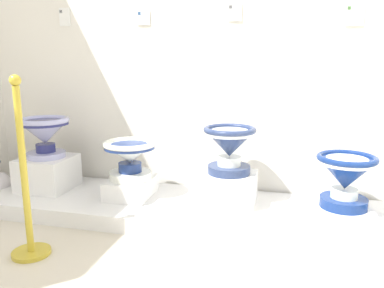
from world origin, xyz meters
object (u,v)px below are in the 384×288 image
plinth_block_squat_floral (343,210)px  antique_toilet_pale_glazed (130,155)px  plinth_block_central_ornate (229,188)px  info_placard_first (65,17)px  antique_toilet_central_ornate (230,144)px  info_placard_second (143,18)px  antique_toilet_broad_patterned (44,132)px  antique_toilet_squat_floral (346,175)px  plinth_block_pale_glazed (131,187)px  info_placard_third (235,12)px  info_placard_fourth (355,14)px  stanchion_post_near_left (26,198)px  plinth_block_broad_patterned (48,173)px

plinth_block_squat_floral → antique_toilet_pale_glazed: bearing=-178.9°
plinth_block_central_ornate → info_placard_first: size_ratio=2.68×
antique_toilet_central_ornate → info_placard_second: size_ratio=3.40×
antique_toilet_broad_patterned → antique_toilet_pale_glazed: 0.74m
antique_toilet_pale_glazed → plinth_block_central_ornate: size_ratio=1.01×
antique_toilet_squat_floral → info_placard_first: (-2.24, 0.35, 1.10)m
antique_toilet_central_ornate → antique_toilet_squat_floral: (0.79, -0.03, -0.16)m
info_placard_first → plinth_block_pale_glazed: bearing=-28.1°
antique_toilet_pale_glazed → info_placard_third: (0.71, 0.38, 1.04)m
antique_toilet_squat_floral → antique_toilet_broad_patterned: bearing=-179.4°
info_placard_first → info_placard_second: 0.70m
plinth_block_squat_floral → info_placard_fourth: (0.02, 0.35, 1.30)m
antique_toilet_squat_floral → info_placard_fourth: bearing=87.1°
antique_toilet_broad_patterned → stanchion_post_near_left: (0.42, -0.81, -0.23)m
plinth_block_broad_patterned → stanchion_post_near_left: (0.42, -0.81, 0.11)m
info_placard_third → info_placard_fourth: 0.83m
antique_toilet_broad_patterned → antique_toilet_squat_floral: size_ratio=1.02×
plinth_block_broad_patterned → plinth_block_pale_glazed: plinth_block_broad_patterned is taller
plinth_block_central_ornate → stanchion_post_near_left: (-1.04, -0.86, 0.13)m
info_placard_second → info_placard_third: info_placard_third is taller
info_placard_fourth → info_placard_first: bearing=-180.0°
antique_toilet_broad_patterned → plinth_block_pale_glazed: 0.83m
antique_toilet_central_ornate → plinth_block_squat_floral: 0.89m
stanchion_post_near_left → info_placard_second: bearing=76.2°
antique_toilet_pale_glazed → stanchion_post_near_left: (-0.30, -0.80, -0.08)m
plinth_block_squat_floral → antique_toilet_squat_floral: antique_toilet_squat_floral is taller
plinth_block_squat_floral → info_placard_first: info_placard_first is taller
info_placard_fourth → stanchion_post_near_left: size_ratio=0.14×
plinth_block_broad_patterned → plinth_block_central_ornate: bearing=2.0°
plinth_block_pale_glazed → antique_toilet_broad_patterned: bearing=179.6°
plinth_block_central_ornate → plinth_block_squat_floral: plinth_block_central_ornate is taller
antique_toilet_broad_patterned → info_placard_second: bearing=27.5°
plinth_block_broad_patterned → info_placard_first: info_placard_first is taller
antique_toilet_squat_floral → plinth_block_broad_patterned: bearing=-179.4°
plinth_block_broad_patterned → plinth_block_central_ornate: (1.47, 0.05, -0.02)m
antique_toilet_pale_glazed → info_placard_second: bearing=91.4°
antique_toilet_pale_glazed → info_placard_first: size_ratio=2.71×
plinth_block_squat_floral → info_placard_first: (-2.24, 0.35, 1.35)m
plinth_block_broad_patterned → info_placard_fourth: size_ratio=2.67×
antique_toilet_broad_patterned → antique_toilet_central_ornate: antique_toilet_broad_patterned is taller
antique_toilet_broad_patterned → info_placard_first: size_ratio=2.71×
antique_toilet_pale_glazed → info_placard_first: bearing=151.9°
plinth_block_pale_glazed → plinth_block_central_ornate: plinth_block_central_ornate is taller
antique_toilet_central_ornate → antique_toilet_pale_glazed: bearing=-175.5°
plinth_block_squat_floral → antique_toilet_squat_floral: 0.25m
antique_toilet_central_ornate → info_placard_third: size_ratio=2.96×
antique_toilet_central_ornate → info_placard_third: (-0.03, 0.32, 0.94)m
plinth_block_squat_floral → plinth_block_broad_patterned: bearing=-179.4°
antique_toilet_pale_glazed → info_placard_second: 1.09m
info_placard_first → info_placard_fourth: (2.26, 0.00, -0.05)m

